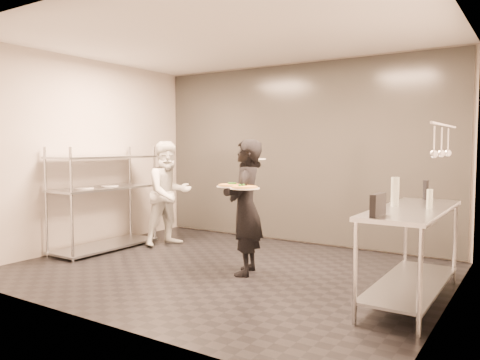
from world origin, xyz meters
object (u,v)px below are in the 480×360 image
Objects in this scene: waiter at (246,207)px; pizza_plate_far at (245,187)px; pass_rack at (104,197)px; pizza_plate_near at (230,186)px; salad_plate at (254,157)px; bottle_green at (395,191)px; prep_counter at (412,238)px; pos_monitor at (378,205)px; chef at (169,193)px; bottle_dark at (426,190)px; bottle_clear at (430,199)px.

waiter is 4.76× the size of pizza_plate_far.
pass_rack reaches higher than pizza_plate_near.
salad_plate reaches higher than bottle_green.
salad_plate is (-1.92, 0.25, 0.75)m from prep_counter.
waiter is 5.57× the size of bottle_green.
pos_monitor is (4.21, -0.72, 0.25)m from pass_rack.
prep_counter is 1.13× the size of waiter.
chef is 3.70m from bottle_dark.
pass_rack is at bearing 157.03° from chef.
chef is (-1.86, 0.75, -0.00)m from waiter.
pass_rack reaches higher than pos_monitor.
bottle_dark is (-0.04, 0.80, 0.40)m from prep_counter.
pass_rack is 5.62× the size of bottle_green.
salad_plate reaches higher than prep_counter.
pass_rack is at bearing -173.97° from salad_plate.
pizza_plate_far is 2.00m from bottle_dark.
prep_counter is 8.37× the size of bottle_dark.
waiter is 0.64m from salad_plate.
pos_monitor is (-0.12, -0.72, 0.39)m from prep_counter.
pass_rack is at bearing 172.61° from pos_monitor.
bottle_green is 0.34m from bottle_clear.
pizza_plate_near is at bearing -53.25° from waiter.
pass_rack is 4.28m from pos_monitor.
chef reaches higher than bottle_green.
pizza_plate_near is at bearing -98.02° from salad_plate.
prep_counter is 2.07m from salad_plate.
pizza_plate_far is 1.55× the size of bottle_dark.
pizza_plate_far is at bearing 166.19° from pos_monitor.
pass_rack is 2.50m from salad_plate.
chef is (-3.73, 0.73, 0.17)m from prep_counter.
bottle_green reaches higher than prep_counter.
bottle_clear is at bearing -76.29° from bottle_dark.
pizza_plate_far is at bearing -70.44° from salad_plate.
chef reaches higher than pizza_plate_near.
pizza_plate_far is at bearing -171.98° from bottle_clear.
pizza_plate_near is (2.35, -0.18, 0.29)m from pass_rack.
salad_plate reaches higher than bottle_clear.
pass_rack is 5.09× the size of pizza_plate_near.
pizza_plate_far is 1.69m from pos_monitor.
salad_plate is at bearing 109.56° from pizza_plate_far.
pizza_plate_near is 1.13× the size of salad_plate.
pizza_plate_near is at bearing -101.41° from chef.
pizza_plate_near is 2.17m from bottle_dark.
pos_monitor is at bearing -92.91° from bottle_dark.
bottle_clear is (1.89, 0.27, -0.04)m from pizza_plate_far.
prep_counter is at bearing 5.26° from pizza_plate_near.
pos_monitor is (1.75, -0.70, 0.22)m from waiter.
salad_plate is (0.06, 0.43, 0.32)m from pizza_plate_near.
bottle_green is at bearing 96.91° from pos_monitor.
chef is 3.62m from bottle_green.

